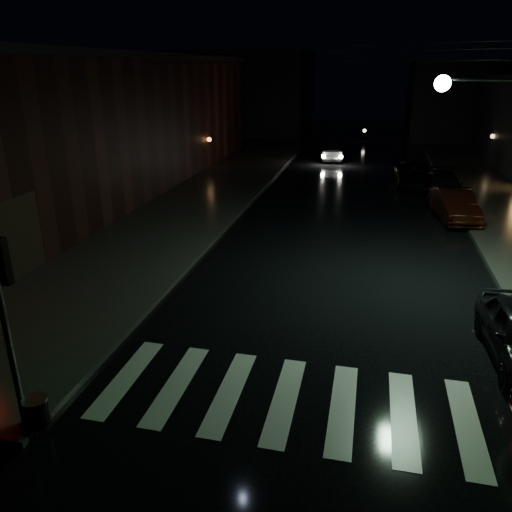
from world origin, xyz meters
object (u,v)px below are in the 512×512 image
Objects in this scene: oncoming_car at (333,151)px; parked_car_d at (415,174)px; parked_car_b at (454,205)px; parked_car_c at (443,185)px.

parked_car_d is at bearing 121.66° from oncoming_car.
parked_car_b reaches higher than parked_car_c.
parked_car_d is (-1.25, 2.64, 0.01)m from parked_car_c.
parked_car_b is 4.17m from parked_car_c.
oncoming_car is (-5.39, 7.50, -0.01)m from parked_car_d.
parked_car_c is (0.00, 4.17, -0.03)m from parked_car_b.
parked_car_d is at bearing 93.19° from parked_car_b.
oncoming_car is at bearing 122.78° from parked_car_d.
parked_car_d is (-1.25, 6.81, -0.02)m from parked_car_b.
oncoming_car is at bearing 107.71° from parked_car_b.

